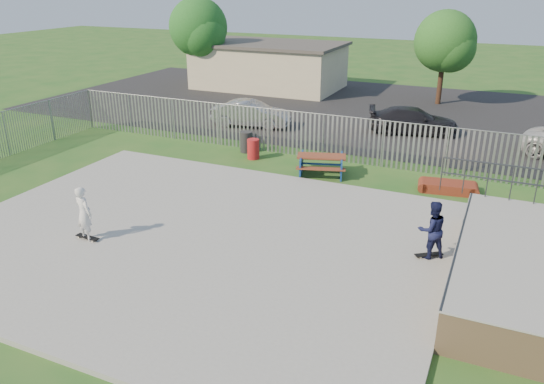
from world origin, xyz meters
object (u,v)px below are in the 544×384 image
at_px(funbox, 448,187).
at_px(tree_mid, 445,41).
at_px(car_silver, 251,114).
at_px(skater_white, 84,213).
at_px(car_dark, 413,121).
at_px(trash_bin_grey, 246,142).
at_px(tree_left, 198,27).
at_px(skater_navy, 432,230).
at_px(trash_bin_red, 253,149).
at_px(picnic_table, 321,165).

relative_size(funbox, tree_mid, 0.34).
height_order(car_silver, skater_white, skater_white).
bearing_deg(car_silver, car_dark, -85.05).
bearing_deg(funbox, trash_bin_grey, 163.71).
relative_size(trash_bin_grey, skater_white, 0.57).
distance_m(tree_left, tree_mid, 16.61).
xyz_separation_m(skater_navy, skater_white, (-9.51, -3.10, 0.00)).
xyz_separation_m(trash_bin_red, tree_mid, (5.84, 14.73, 3.42)).
distance_m(tree_mid, skater_white, 25.17).
xyz_separation_m(funbox, skater_white, (-9.33, -8.79, 0.81)).
bearing_deg(trash_bin_red, skater_white, -95.92).
height_order(funbox, trash_bin_red, trash_bin_red).
bearing_deg(skater_navy, skater_white, -17.26).
distance_m(trash_bin_red, car_dark, 9.04).
xyz_separation_m(funbox, trash_bin_red, (-8.36, 0.54, 0.26)).
bearing_deg(trash_bin_grey, skater_navy, -36.99).
height_order(picnic_table, trash_bin_red, trash_bin_red).
bearing_deg(skater_white, car_silver, -70.27).
bearing_deg(tree_left, funbox, -35.69).
distance_m(tree_mid, skater_navy, 21.33).
xyz_separation_m(trash_bin_red, tree_left, (-10.69, 13.15, 3.79)).
bearing_deg(funbox, car_dark, 101.48).
xyz_separation_m(picnic_table, skater_white, (-4.38, -8.61, 0.57)).
bearing_deg(picnic_table, skater_white, -134.13).
bearing_deg(funbox, picnic_table, 173.95).
distance_m(picnic_table, trash_bin_grey, 4.40).
relative_size(funbox, tree_left, 0.31).
bearing_deg(trash_bin_red, tree_left, 129.12).
bearing_deg(skater_navy, car_silver, -80.37).
relative_size(tree_left, tree_mid, 1.10).
distance_m(trash_bin_red, trash_bin_grey, 1.05).
xyz_separation_m(picnic_table, funbox, (4.94, 0.19, -0.23)).
xyz_separation_m(tree_mid, skater_navy, (2.70, -20.96, -2.87)).
bearing_deg(trash_bin_red, trash_bin_grey, 133.86).
xyz_separation_m(tree_left, skater_navy, (19.24, -19.37, -3.24)).
bearing_deg(trash_bin_red, car_silver, 117.45).
bearing_deg(car_dark, funbox, -174.62).
height_order(tree_left, skater_navy, tree_left).
height_order(trash_bin_red, tree_mid, tree_mid).
bearing_deg(skater_navy, tree_mid, -117.97).
xyz_separation_m(tree_mid, skater_white, (-6.81, -24.06, -2.87)).
relative_size(trash_bin_grey, tree_left, 0.15).
bearing_deg(tree_left, tree_mid, 5.49).
bearing_deg(car_dark, trash_bin_grey, 120.38).
xyz_separation_m(trash_bin_grey, car_silver, (-1.80, 4.11, 0.23)).
bearing_deg(tree_mid, funbox, -80.63).
xyz_separation_m(funbox, skater_navy, (0.18, -5.69, 0.81)).
height_order(funbox, skater_navy, skater_navy).
height_order(trash_bin_grey, tree_left, tree_left).
xyz_separation_m(picnic_table, car_silver, (-5.94, 5.58, 0.29)).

